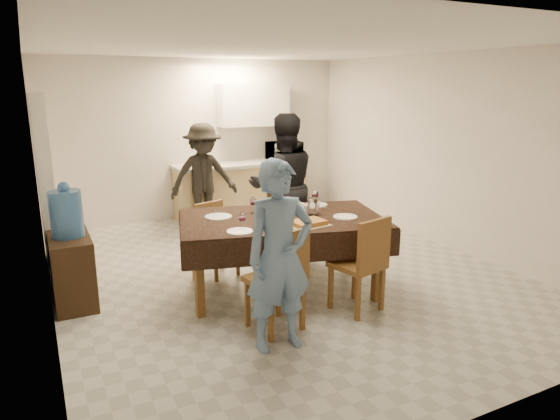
{
  "coord_description": "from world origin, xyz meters",
  "views": [
    {
      "loc": [
        -2.52,
        -5.02,
        2.2
      ],
      "look_at": [
        -0.16,
        -0.3,
        0.86
      ],
      "focal_mm": 32.0,
      "sensor_mm": 36.0,
      "label": 1
    }
  ],
  "objects_px": {
    "dining_table": "(282,221)",
    "water_jug": "(66,214)",
    "savoury_tart": "(308,223)",
    "microwave": "(284,151)",
    "water_pitcher": "(313,206)",
    "person_near": "(280,256)",
    "wine_bottle": "(275,202)",
    "person_far": "(283,186)",
    "console": "(72,270)",
    "person_kitchen": "(204,177)"
  },
  "relations": [
    {
      "from": "dining_table",
      "to": "water_jug",
      "type": "height_order",
      "value": "water_jug"
    },
    {
      "from": "savoury_tart",
      "to": "microwave",
      "type": "bearing_deg",
      "value": 66.42
    },
    {
      "from": "water_pitcher",
      "to": "person_near",
      "type": "height_order",
      "value": "person_near"
    },
    {
      "from": "savoury_tart",
      "to": "microwave",
      "type": "xyz_separation_m",
      "value": [
        1.55,
        3.55,
        0.22
      ]
    },
    {
      "from": "wine_bottle",
      "to": "savoury_tart",
      "type": "relative_size",
      "value": 0.84
    },
    {
      "from": "person_far",
      "to": "wine_bottle",
      "type": "bearing_deg",
      "value": 69.61
    },
    {
      "from": "savoury_tart",
      "to": "water_jug",
      "type": "bearing_deg",
      "value": 154.02
    },
    {
      "from": "dining_table",
      "to": "wine_bottle",
      "type": "bearing_deg",
      "value": 149.84
    },
    {
      "from": "person_near",
      "to": "wine_bottle",
      "type": "bearing_deg",
      "value": 67.49
    },
    {
      "from": "console",
      "to": "microwave",
      "type": "relative_size",
      "value": 1.38
    },
    {
      "from": "water_pitcher",
      "to": "person_near",
      "type": "distance_m",
      "value": 1.35
    },
    {
      "from": "savoury_tart",
      "to": "person_far",
      "type": "bearing_deg",
      "value": 72.53
    },
    {
      "from": "wine_bottle",
      "to": "water_pitcher",
      "type": "height_order",
      "value": "wine_bottle"
    },
    {
      "from": "water_jug",
      "to": "savoury_tart",
      "type": "distance_m",
      "value": 2.39
    },
    {
      "from": "microwave",
      "to": "dining_table",
      "type": "bearing_deg",
      "value": 62.51
    },
    {
      "from": "water_pitcher",
      "to": "savoury_tart",
      "type": "bearing_deg",
      "value": -127.15
    },
    {
      "from": "console",
      "to": "water_jug",
      "type": "distance_m",
      "value": 0.59
    },
    {
      "from": "console",
      "to": "person_kitchen",
      "type": "xyz_separation_m",
      "value": [
        2.08,
        2.05,
        0.46
      ]
    },
    {
      "from": "person_far",
      "to": "dining_table",
      "type": "bearing_deg",
      "value": 72.93
    },
    {
      "from": "dining_table",
      "to": "microwave",
      "type": "height_order",
      "value": "microwave"
    },
    {
      "from": "water_jug",
      "to": "person_near",
      "type": "relative_size",
      "value": 0.29
    },
    {
      "from": "water_jug",
      "to": "console",
      "type": "bearing_deg",
      "value": 0.0
    },
    {
      "from": "dining_table",
      "to": "water_pitcher",
      "type": "xyz_separation_m",
      "value": [
        0.35,
        -0.05,
        0.13
      ]
    },
    {
      "from": "console",
      "to": "water_pitcher",
      "type": "height_order",
      "value": "water_pitcher"
    },
    {
      "from": "microwave",
      "to": "person_kitchen",
      "type": "bearing_deg",
      "value": 15.52
    },
    {
      "from": "water_pitcher",
      "to": "savoury_tart",
      "type": "height_order",
      "value": "water_pitcher"
    },
    {
      "from": "console",
      "to": "microwave",
      "type": "xyz_separation_m",
      "value": [
        3.7,
        2.5,
        0.71
      ]
    },
    {
      "from": "dining_table",
      "to": "water_jug",
      "type": "relative_size",
      "value": 5.06
    },
    {
      "from": "microwave",
      "to": "person_far",
      "type": "relative_size",
      "value": 0.3
    },
    {
      "from": "person_near",
      "to": "person_far",
      "type": "bearing_deg",
      "value": 64.29
    },
    {
      "from": "dining_table",
      "to": "wine_bottle",
      "type": "relative_size",
      "value": 7.16
    },
    {
      "from": "dining_table",
      "to": "person_near",
      "type": "relative_size",
      "value": 1.45
    },
    {
      "from": "person_kitchen",
      "to": "savoury_tart",
      "type": "bearing_deg",
      "value": -88.7
    },
    {
      "from": "microwave",
      "to": "person_kitchen",
      "type": "xyz_separation_m",
      "value": [
        -1.62,
        -0.45,
        -0.25
      ]
    },
    {
      "from": "savoury_tart",
      "to": "microwave",
      "type": "relative_size",
      "value": 0.7
    },
    {
      "from": "console",
      "to": "person_near",
      "type": "relative_size",
      "value": 0.48
    },
    {
      "from": "dining_table",
      "to": "water_pitcher",
      "type": "relative_size",
      "value": 12.66
    },
    {
      "from": "microwave",
      "to": "water_pitcher",
      "type": "bearing_deg",
      "value": 68.02
    },
    {
      "from": "savoury_tart",
      "to": "person_kitchen",
      "type": "xyz_separation_m",
      "value": [
        -0.07,
        3.1,
        -0.04
      ]
    },
    {
      "from": "console",
      "to": "savoury_tart",
      "type": "relative_size",
      "value": 1.97
    },
    {
      "from": "savoury_tart",
      "to": "water_pitcher",
      "type": "bearing_deg",
      "value": 52.85
    },
    {
      "from": "dining_table",
      "to": "savoury_tart",
      "type": "xyz_separation_m",
      "value": [
        0.1,
        -0.38,
        0.06
      ]
    },
    {
      "from": "dining_table",
      "to": "water_pitcher",
      "type": "bearing_deg",
      "value": 6.71
    },
    {
      "from": "wine_bottle",
      "to": "savoury_tart",
      "type": "bearing_deg",
      "value": -70.77
    },
    {
      "from": "wine_bottle",
      "to": "person_near",
      "type": "relative_size",
      "value": 0.2
    },
    {
      "from": "water_pitcher",
      "to": "person_far",
      "type": "xyz_separation_m",
      "value": [
        0.2,
        1.1,
        0.0
      ]
    },
    {
      "from": "console",
      "to": "person_near",
      "type": "height_order",
      "value": "person_near"
    },
    {
      "from": "wine_bottle",
      "to": "person_far",
      "type": "xyz_separation_m",
      "value": [
        0.6,
        1.0,
        -0.07
      ]
    },
    {
      "from": "water_pitcher",
      "to": "microwave",
      "type": "xyz_separation_m",
      "value": [
        1.3,
        3.22,
        0.15
      ]
    },
    {
      "from": "dining_table",
      "to": "water_jug",
      "type": "xyz_separation_m",
      "value": [
        -2.05,
        0.67,
        0.16
      ]
    }
  ]
}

